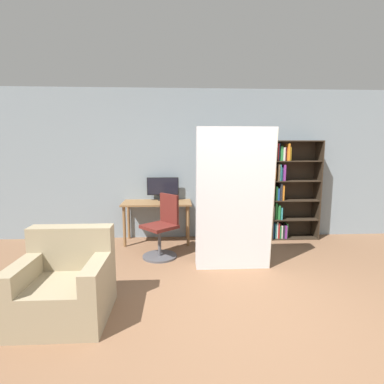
{
  "coord_description": "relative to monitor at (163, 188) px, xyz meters",
  "views": [
    {
      "loc": [
        -0.75,
        -2.46,
        1.66
      ],
      "look_at": [
        -0.54,
        1.65,
        1.05
      ],
      "focal_mm": 28.0,
      "sensor_mm": 36.0,
      "label": 1
    }
  ],
  "objects": [
    {
      "name": "ground_plane",
      "position": [
        1.0,
        -2.89,
        -0.95
      ],
      "size": [
        16.0,
        16.0,
        0.0
      ],
      "primitive_type": "plane",
      "color": "brown"
    },
    {
      "name": "wall_back",
      "position": [
        1.0,
        0.14,
        0.4
      ],
      "size": [
        8.0,
        0.06,
        2.7
      ],
      "color": "gray",
      "rests_on": "ground"
    },
    {
      "name": "desk",
      "position": [
        -0.1,
        -0.18,
        -0.34
      ],
      "size": [
        1.19,
        0.58,
        0.72
      ],
      "color": "brown",
      "rests_on": "ground"
    },
    {
      "name": "monitor",
      "position": [
        0.0,
        0.0,
        0.0
      ],
      "size": [
        0.57,
        0.19,
        0.41
      ],
      "color": "black",
      "rests_on": "desk"
    },
    {
      "name": "office_chair",
      "position": [
        0.02,
        -0.91,
        -0.56
      ],
      "size": [
        0.62,
        0.62,
        0.96
      ],
      "color": "#4C4C51",
      "rests_on": "ground"
    },
    {
      "name": "bookshelf",
      "position": [
        2.28,
        -0.02,
        -0.07
      ],
      "size": [
        0.87,
        0.34,
        1.79
      ],
      "color": "#2D2319",
      "rests_on": "ground"
    },
    {
      "name": "mattress_near",
      "position": [
        1.02,
        -1.41,
        0.02
      ],
      "size": [
        1.02,
        0.37,
        1.94
      ],
      "color": "silver",
      "rests_on": "ground"
    },
    {
      "name": "armchair",
      "position": [
        -0.86,
        -2.5,
        -0.63
      ],
      "size": [
        0.85,
        0.8,
        0.85
      ],
      "color": "gray",
      "rests_on": "ground"
    }
  ]
}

